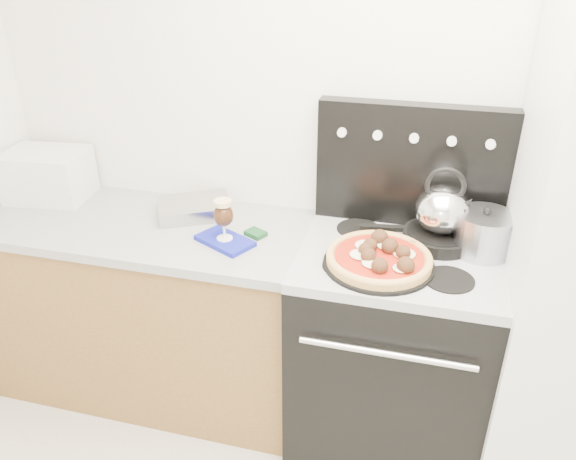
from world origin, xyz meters
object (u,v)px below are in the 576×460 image
(pizza, at_px, (379,256))
(beer_glass, at_px, (224,219))
(toaster_oven, at_px, (48,175))
(stock_pot, at_px, (483,235))
(tea_kettle, at_px, (443,206))
(oven_mitt, at_px, (225,241))
(stove_body, at_px, (389,351))
(base_cabinet, at_px, (152,311))
(skillet, at_px, (438,238))
(pizza_pan, at_px, (378,264))

(pizza, bearing_deg, beer_glass, 175.35)
(toaster_oven, height_order, stock_pot, toaster_oven)
(beer_glass, bearing_deg, tea_kettle, 12.11)
(oven_mitt, distance_m, tea_kettle, 0.86)
(toaster_oven, distance_m, pizza, 1.58)
(pizza, bearing_deg, toaster_oven, 170.32)
(beer_glass, height_order, pizza, beer_glass)
(stove_body, relative_size, stock_pot, 4.19)
(base_cabinet, distance_m, skillet, 1.35)
(base_cabinet, bearing_deg, oven_mitt, -11.74)
(beer_glass, bearing_deg, pizza_pan, -4.65)
(pizza_pan, bearing_deg, stove_body, 58.32)
(base_cabinet, height_order, pizza_pan, pizza_pan)
(stove_body, bearing_deg, pizza_pan, -121.68)
(pizza_pan, relative_size, stock_pot, 1.93)
(tea_kettle, distance_m, stock_pot, 0.18)
(beer_glass, relative_size, stock_pot, 0.82)
(toaster_oven, height_order, oven_mitt, toaster_oven)
(toaster_oven, distance_m, stock_pot, 1.92)
(stove_body, bearing_deg, pizza, -121.68)
(base_cabinet, bearing_deg, skillet, 4.09)
(pizza_pan, bearing_deg, toaster_oven, 170.32)
(pizza, relative_size, skillet, 1.39)
(skillet, bearing_deg, base_cabinet, -175.91)
(beer_glass, bearing_deg, base_cabinet, 168.26)
(skillet, distance_m, stock_pot, 0.17)
(toaster_oven, xyz_separation_m, beer_glass, (0.94, -0.22, -0.01))
(stove_body, xyz_separation_m, beer_glass, (-0.68, -0.06, 0.57))
(toaster_oven, xyz_separation_m, pizza, (1.56, -0.27, -0.05))
(oven_mitt, bearing_deg, toaster_oven, 167.11)
(stove_body, height_order, pizza, pizza)
(base_cabinet, relative_size, beer_glass, 8.45)
(beer_glass, height_order, tea_kettle, tea_kettle)
(base_cabinet, xyz_separation_m, skillet, (1.24, 0.09, 0.51))
(tea_kettle, height_order, stock_pot, tea_kettle)
(toaster_oven, bearing_deg, pizza_pan, -16.37)
(base_cabinet, distance_m, oven_mitt, 0.64)
(beer_glass, height_order, skillet, beer_glass)
(pizza_pan, xyz_separation_m, tea_kettle, (0.21, 0.23, 0.15))
(stock_pot, bearing_deg, tea_kettle, 168.32)
(pizza, relative_size, tea_kettle, 1.71)
(pizza, distance_m, tea_kettle, 0.33)
(beer_glass, bearing_deg, stove_body, 5.21)
(toaster_oven, distance_m, skillet, 1.76)
(pizza_pan, bearing_deg, tea_kettle, 47.78)
(skillet, bearing_deg, pizza_pan, -132.22)
(pizza, xyz_separation_m, skillet, (0.21, 0.23, -0.02))
(pizza, bearing_deg, tea_kettle, 47.78)
(oven_mitt, xyz_separation_m, skillet, (0.82, 0.18, 0.03))
(skillet, bearing_deg, toaster_oven, 178.73)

